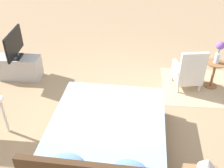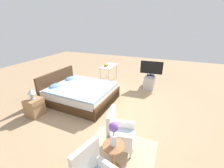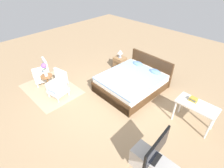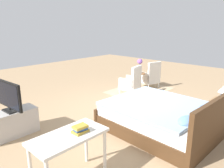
# 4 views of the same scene
# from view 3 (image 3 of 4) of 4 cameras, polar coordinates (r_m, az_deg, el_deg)

# --- Properties ---
(ground_plane) EXTENTS (16.00, 16.00, 0.00)m
(ground_plane) POSITION_cam_3_polar(r_m,az_deg,el_deg) (5.72, -1.07, -6.33)
(ground_plane) COLOR #A38460
(floor_rug) EXTENTS (2.10, 1.50, 0.01)m
(floor_rug) POSITION_cam_3_polar(r_m,az_deg,el_deg) (6.68, -19.33, -1.55)
(floor_rug) COLOR tan
(floor_rug) RESTS_ON ground_plane
(bed) EXTENTS (1.88, 2.27, 0.96)m
(bed) POSITION_cam_3_polar(r_m,az_deg,el_deg) (6.20, 6.71, 0.70)
(bed) COLOR #472D19
(bed) RESTS_ON ground_plane
(armchair_by_window_left) EXTENTS (0.66, 0.66, 0.92)m
(armchair_by_window_left) POSITION_cam_3_polar(r_m,az_deg,el_deg) (6.92, -21.74, 3.09)
(armchair_by_window_left) COLOR white
(armchair_by_window_left) RESTS_ON floor_rug
(armchair_by_window_right) EXTENTS (0.63, 0.63, 0.92)m
(armchair_by_window_right) POSITION_cam_3_polar(r_m,az_deg,el_deg) (6.07, -17.01, -0.68)
(armchair_by_window_right) COLOR white
(armchair_by_window_right) RESTS_ON floor_rug
(side_table) EXTENTS (0.40, 0.40, 0.59)m
(side_table) POSITION_cam_3_polar(r_m,az_deg,el_deg) (6.46, -20.25, 0.90)
(side_table) COLOR #936038
(side_table) RESTS_ON ground_plane
(flower_vase) EXTENTS (0.17, 0.17, 0.48)m
(flower_vase) POSITION_cam_3_polar(r_m,az_deg,el_deg) (6.20, -21.22, 4.80)
(flower_vase) COLOR silver
(flower_vase) RESTS_ON side_table
(nightstand) EXTENTS (0.44, 0.41, 0.53)m
(nightstand) POSITION_cam_3_polar(r_m,az_deg,el_deg) (7.39, 2.55, 6.84)
(nightstand) COLOR #997047
(nightstand) RESTS_ON ground_plane
(table_lamp) EXTENTS (0.22, 0.22, 0.33)m
(table_lamp) POSITION_cam_3_polar(r_m,az_deg,el_deg) (7.17, 2.66, 10.21)
(table_lamp) COLOR #9EADC6
(table_lamp) RESTS_ON nightstand
(tv_stand) EXTENTS (0.96, 0.40, 0.52)m
(tv_stand) POSITION_cam_3_polar(r_m,az_deg,el_deg) (4.18, 13.04, -24.44)
(tv_stand) COLOR #B7B2AD
(tv_stand) RESTS_ON ground_plane
(tv_flatscreen) EXTENTS (0.22, 0.91, 0.61)m
(tv_flatscreen) POSITION_cam_3_polar(r_m,az_deg,el_deg) (3.70, 14.33, -19.92)
(tv_flatscreen) COLOR black
(tv_flatscreen) RESTS_ON tv_stand
(vanity_desk) EXTENTS (1.04, 0.52, 0.74)m
(vanity_desk) POSITION_cam_3_polar(r_m,az_deg,el_deg) (5.16, 25.85, -6.96)
(vanity_desk) COLOR silver
(vanity_desk) RESTS_ON ground_plane
(book_stack) EXTENTS (0.21, 0.15, 0.10)m
(book_stack) POSITION_cam_3_polar(r_m,az_deg,el_deg) (5.14, 25.02, -4.57)
(book_stack) COLOR #B79333
(book_stack) RESTS_ON vanity_desk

